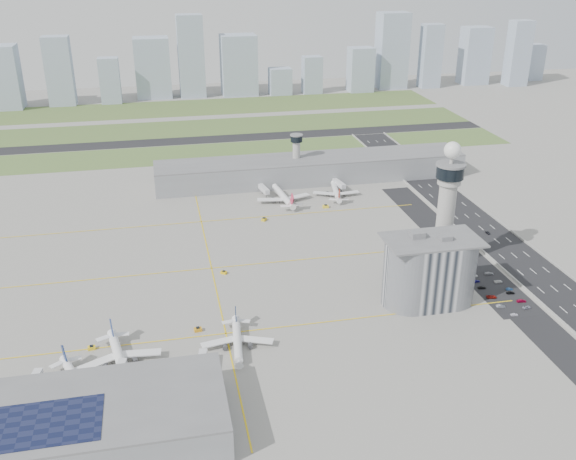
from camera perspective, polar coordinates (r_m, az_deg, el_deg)
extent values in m
plane|color=#99978F|center=(300.90, 1.38, -5.27)|extent=(1000.00, 1000.00, 0.00)
cube|color=#4C6D34|center=(504.02, -6.74, 6.86)|extent=(480.00, 50.00, 0.08)
cube|color=#46602D|center=(575.95, -7.49, 8.99)|extent=(480.00, 60.00, 0.08)
cube|color=#49622E|center=(653.44, -8.12, 10.74)|extent=(480.00, 70.00, 0.08)
cube|color=black|center=(539.39, -7.14, 7.98)|extent=(480.00, 22.00, 0.10)
cube|color=black|center=(343.25, 20.45, -3.00)|extent=(28.00, 500.00, 0.10)
cube|color=#9E9E99|center=(336.04, 18.42, -3.18)|extent=(0.60, 500.00, 1.20)
cube|color=#9E9E99|center=(350.41, 22.41, -2.66)|extent=(0.60, 500.00, 1.20)
cube|color=black|center=(323.47, 17.56, -4.26)|extent=(18.00, 260.00, 0.08)
cube|color=black|center=(313.50, 18.27, -5.30)|extent=(20.00, 44.00, 0.10)
cube|color=yellow|center=(269.86, -5.55, -9.14)|extent=(260.00, 0.60, 0.01)
cube|color=yellow|center=(321.67, -6.82, -3.39)|extent=(260.00, 0.60, 0.01)
cube|color=yellow|center=(375.92, -7.72, 0.73)|extent=(260.00, 0.60, 0.01)
cube|color=yellow|center=(321.67, -6.82, -3.39)|extent=(0.60, 260.00, 0.01)
cylinder|color=#ADAAA5|center=(319.70, 13.76, 0.63)|extent=(8.40, 8.40, 48.00)
cylinder|color=#ADAAA5|center=(311.91, 14.15, 4.34)|extent=(11.00, 11.00, 4.00)
cylinder|color=black|center=(310.63, 14.22, 5.04)|extent=(13.00, 13.00, 6.00)
cylinder|color=slate|center=(309.56, 14.29, 5.65)|extent=(14.00, 14.00, 1.00)
cylinder|color=#ADAAA5|center=(308.82, 14.33, 6.09)|extent=(1.60, 1.60, 5.00)
sphere|color=white|center=(307.52, 14.42, 6.89)|extent=(8.00, 8.00, 8.00)
cylinder|color=#ADAAA5|center=(436.25, 0.75, 6.22)|extent=(5.00, 5.00, 28.00)
cylinder|color=black|center=(431.91, 0.76, 8.12)|extent=(8.00, 8.00, 4.00)
cylinder|color=slate|center=(431.24, 0.76, 8.44)|extent=(8.60, 8.60, 0.80)
cube|color=#B2B2B7|center=(290.98, 12.45, -3.61)|extent=(18.00, 24.00, 30.00)
cylinder|color=#B2B2B7|center=(287.60, 10.81, -3.80)|extent=(24.00, 24.00, 30.00)
cylinder|color=#B2B2B7|center=(294.60, 14.06, -3.41)|extent=(24.00, 24.00, 30.00)
cube|color=slate|center=(284.34, 12.73, -0.85)|extent=(42.00, 24.00, 0.80)
cube|color=slate|center=(283.84, 11.41, -0.42)|extent=(6.00, 5.00, 3.00)
cube|color=slate|center=(284.21, 13.83, -0.69)|extent=(5.00, 4.00, 2.40)
cube|color=gray|center=(438.62, 2.08, 5.42)|extent=(210.00, 32.00, 15.00)
cube|color=slate|center=(436.17, 2.10, 6.40)|extent=(210.00, 32.00, 0.80)
cube|color=gray|center=(225.03, -16.66, -16.02)|extent=(84.00, 42.00, 12.00)
cube|color=slate|center=(221.08, -16.86, -14.74)|extent=(84.00, 42.00, 0.80)
cube|color=black|center=(218.85, -21.56, -15.80)|extent=(40.00, 22.00, 0.20)
imported|color=white|center=(296.91, 19.47, -7.09)|extent=(3.47, 1.63, 1.15)
imported|color=slate|center=(301.27, 18.39, -6.44)|extent=(4.16, 1.95, 1.32)
imported|color=maroon|center=(307.55, 17.64, -5.68)|extent=(4.99, 2.88, 1.31)
imported|color=black|center=(314.31, 16.85, -4.92)|extent=(3.88, 1.75, 1.10)
imported|color=navy|center=(319.25, 16.40, -4.38)|extent=(3.53, 1.74, 1.16)
imported|color=silver|center=(323.69, 16.18, -3.93)|extent=(3.94, 1.43, 1.29)
imported|color=#9194A8|center=(304.27, 20.47, -6.47)|extent=(4.16, 2.34, 1.10)
imported|color=#A20632|center=(308.63, 20.04, -5.93)|extent=(4.53, 2.16, 1.28)
imported|color=black|center=(313.76, 19.17, -5.28)|extent=(4.04, 2.07, 1.32)
imported|color=navy|center=(316.98, 19.08, -4.98)|extent=(3.36, 1.36, 1.09)
imported|color=silver|center=(322.09, 18.19, -4.37)|extent=(4.05, 1.90, 1.12)
imported|color=#9C9DA4|center=(328.24, 17.45, -3.70)|extent=(4.60, 2.39, 1.27)
imported|color=black|center=(373.68, 17.33, -0.24)|extent=(1.33, 3.60, 1.18)
imported|color=navy|center=(442.03, 13.48, 3.96)|extent=(2.40, 4.59, 1.23)
imported|color=gray|center=(491.79, 8.90, 6.36)|extent=(1.93, 3.59, 1.16)
cube|color=#9EADC1|center=(695.59, -24.18, 12.27)|extent=(35.81, 28.65, 60.36)
cube|color=#9EADC1|center=(690.28, -19.66, 13.16)|extent=(25.49, 20.39, 66.89)
cube|color=#9EADC1|center=(685.93, -15.55, 12.68)|extent=(20.04, 16.03, 45.20)
cube|color=#9EADC1|center=(701.98, -11.94, 13.93)|extent=(35.76, 28.61, 61.22)
cube|color=#9EADC1|center=(696.21, -8.61, 15.02)|extent=(26.33, 21.06, 83.39)
cube|color=#9EADC1|center=(703.37, -4.40, 14.42)|extent=(36.96, 29.57, 62.11)
cube|color=#9EADC1|center=(704.91, -0.70, 13.08)|extent=(23.01, 18.41, 27.75)
cube|color=#9EADC1|center=(711.07, 2.15, 13.62)|extent=(20.22, 16.18, 38.97)
cube|color=#9EADC1|center=(723.19, 6.47, 13.99)|extent=(26.14, 20.92, 46.89)
cube|color=#9EADC1|center=(744.60, 9.21, 15.46)|extent=(32.26, 25.81, 81.20)
cube|color=#9EADC1|center=(755.68, 12.56, 14.86)|extent=(21.59, 17.28, 68.75)
cube|color=#9EADC1|center=(789.39, 16.26, 14.66)|extent=(30.25, 24.20, 63.40)
cube|color=#9EADC1|center=(792.73, 19.77, 14.56)|extent=(23.04, 18.43, 71.56)
cube|color=#9EADC1|center=(836.99, 20.88, 13.78)|extent=(22.64, 18.11, 41.06)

